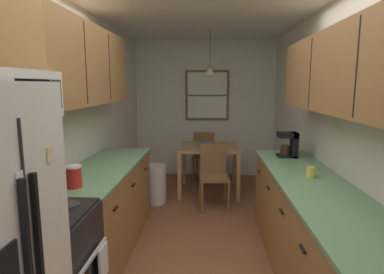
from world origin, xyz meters
TOP-DOWN VIEW (x-y plane):
  - ground_plane at (0.00, 1.00)m, footprint 12.00×12.00m
  - wall_left at (-1.35, 1.00)m, footprint 0.10×9.00m
  - wall_right at (1.35, 1.00)m, footprint 0.10×9.00m
  - wall_back at (0.00, 3.65)m, footprint 4.40×0.10m
  - microwave_over_range at (-1.11, -0.58)m, footprint 0.39×0.60m
  - counter_left at (-1.00, 0.69)m, footprint 0.64×1.92m
  - upper_cabinets_left at (-1.14, 0.64)m, footprint 0.33×2.00m
  - counter_right at (1.00, 0.08)m, footprint 0.64×3.08m
  - upper_cabinets_right at (1.14, 0.03)m, footprint 0.33×2.76m
  - dining_table at (0.09, 2.58)m, footprint 0.93×0.88m
  - dining_chair_near at (0.15, 1.93)m, footprint 0.44×0.44m
  - dining_chair_far at (0.00, 3.23)m, footprint 0.44×0.44m
  - pendant_light at (0.09, 2.58)m, footprint 0.26×0.26m
  - back_window at (0.04, 3.58)m, footprint 0.81×0.05m
  - trash_bin at (-0.70, 2.04)m, footprint 0.32×0.32m
  - storage_canister at (-1.00, -0.01)m, footprint 0.12×0.12m
  - dish_towel at (-0.64, -0.42)m, footprint 0.02×0.16m
  - coffee_maker at (1.02, 1.24)m, footprint 0.22×0.18m
  - mug_by_coffeemaker at (1.01, 0.40)m, footprint 0.11×0.07m
  - table_serving_bowl at (0.05, 2.64)m, footprint 0.21×0.21m

SIDE VIEW (x-z plane):
  - ground_plane at x=0.00m, z-range 0.00..0.00m
  - trash_bin at x=-0.70m, z-range 0.00..0.57m
  - counter_right at x=1.00m, z-range 0.00..0.90m
  - counter_left at x=-1.00m, z-range 0.00..0.90m
  - dish_towel at x=-0.64m, z-range 0.38..0.62m
  - dining_chair_near at x=0.15m, z-range 0.05..0.95m
  - dining_chair_far at x=0.00m, z-range 0.05..0.95m
  - dining_table at x=0.09m, z-range 0.26..1.02m
  - table_serving_bowl at x=0.05m, z-range 0.75..0.81m
  - mug_by_coffeemaker at x=1.01m, z-range 0.90..1.00m
  - storage_canister at x=-1.00m, z-range 0.90..1.08m
  - coffee_maker at x=1.02m, z-range 0.91..1.19m
  - wall_left at x=-1.35m, z-range 0.00..2.55m
  - wall_right at x=1.35m, z-range 0.00..2.55m
  - wall_back at x=0.00m, z-range 0.00..2.55m
  - back_window at x=0.04m, z-range 1.07..1.99m
  - microwave_over_range at x=-1.11m, z-range 1.51..1.81m
  - upper_cabinets_right at x=1.14m, z-range 1.50..2.16m
  - upper_cabinets_left at x=-1.14m, z-range 1.53..2.29m
  - pendant_light at x=0.09m, z-range 1.58..2.26m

